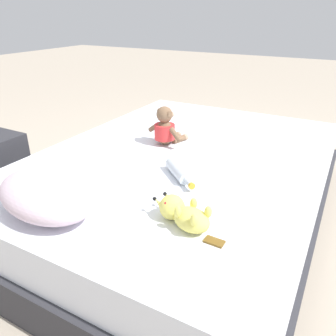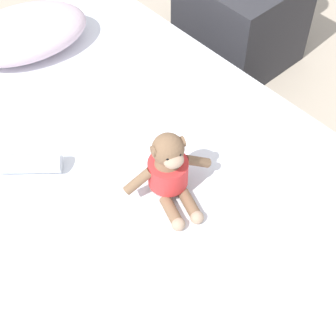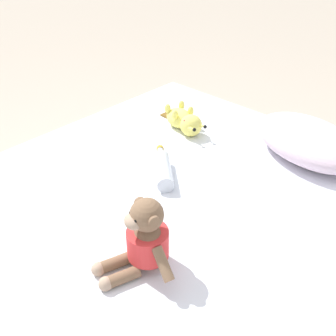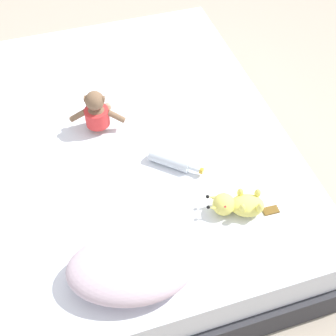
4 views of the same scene
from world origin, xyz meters
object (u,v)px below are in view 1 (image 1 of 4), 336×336
at_px(plush_yellow_creature, 183,214).
at_px(bed, 183,185).
at_px(pillow, 46,194).
at_px(glass_bottle, 179,171).
at_px(plush_monkey, 166,129).

bearing_deg(plush_yellow_creature, bed, -63.76).
distance_m(pillow, glass_bottle, 0.61).
relative_size(bed, plush_monkey, 7.46).
height_order(bed, plush_monkey, plush_monkey).
relative_size(bed, plush_yellow_creature, 6.50).
height_order(pillow, plush_yellow_creature, pillow).
xyz_separation_m(bed, plush_monkey, (0.16, -0.09, 0.30)).
distance_m(pillow, plush_monkey, 0.88).
distance_m(bed, plush_monkey, 0.35).
xyz_separation_m(bed, pillow, (0.22, 0.79, 0.28)).
height_order(plush_monkey, plush_yellow_creature, plush_monkey).
xyz_separation_m(bed, plush_yellow_creature, (-0.31, 0.62, 0.25)).
bearing_deg(bed, plush_monkey, -28.08).
distance_m(bed, plush_yellow_creature, 0.74).
height_order(bed, pillow, pillow).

